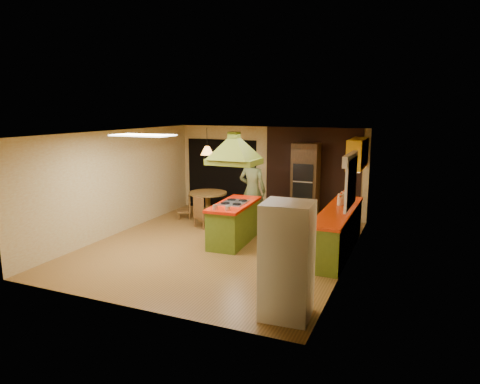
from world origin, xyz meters
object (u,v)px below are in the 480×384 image
at_px(kitchen_island, 234,222).
at_px(canister_large, 341,199).
at_px(wall_oven, 305,182).
at_px(man, 252,191).
at_px(refrigerator, 287,261).
at_px(dining_table, 208,200).

height_order(kitchen_island, canister_large, canister_large).
relative_size(kitchen_island, wall_oven, 0.89).
xyz_separation_m(kitchen_island, man, (-0.05, 1.26, 0.50)).
height_order(refrigerator, dining_table, refrigerator).
distance_m(kitchen_island, dining_table, 2.08).
xyz_separation_m(kitchen_island, wall_oven, (0.98, 2.56, 0.59)).
distance_m(kitchen_island, canister_large, 2.44).
bearing_deg(dining_table, wall_oven, 23.60).
bearing_deg(canister_large, kitchen_island, -161.01).
relative_size(man, refrigerator, 1.13).
distance_m(refrigerator, dining_table, 5.73).
bearing_deg(man, canister_large, 168.00).
bearing_deg(kitchen_island, dining_table, 130.69).
relative_size(wall_oven, canister_large, 9.30).
bearing_deg(kitchen_island, refrigerator, -57.47).
height_order(man, wall_oven, wall_oven).
bearing_deg(refrigerator, kitchen_island, 122.04).
relative_size(kitchen_island, dining_table, 1.79).
xyz_separation_m(kitchen_island, refrigerator, (2.13, -2.97, 0.40)).
xyz_separation_m(refrigerator, wall_oven, (-1.15, 5.53, 0.19)).
height_order(man, canister_large, man).
xyz_separation_m(refrigerator, dining_table, (-3.57, 4.47, -0.31)).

